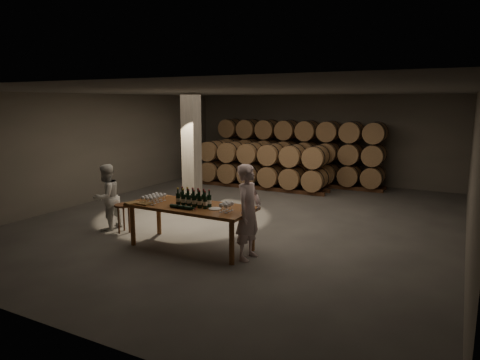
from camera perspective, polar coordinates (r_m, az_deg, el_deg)
The scene contains 15 objects.
room at distance 11.80m, azimuth -6.47°, elevation 3.70°, with size 12.00×12.00×12.00m.
tasting_table at distance 8.75m, azimuth -6.55°, elevation -4.01°, with size 2.60×1.10×0.90m.
barrel_stack_back at distance 15.73m, azimuth 7.67°, elevation 3.86°, with size 6.26×0.95×2.31m.
barrel_stack_front at distance 14.79m, azimuth 2.91°, elevation 2.08°, with size 4.70×0.95×1.57m.
bottle_cluster at distance 8.62m, azimuth -6.22°, elevation -2.65°, with size 0.74×0.24×0.36m.
lying_bottles at distance 8.43m, azimuth -7.79°, elevation -3.59°, with size 0.60×0.08×0.08m.
glass_cluster_left at distance 9.09m, azimuth -11.41°, elevation -2.18°, with size 0.30×0.52×0.16m.
glass_cluster_right at distance 8.16m, azimuth -1.82°, elevation -3.31°, with size 0.20×0.31×0.18m.
plate at distance 8.36m, azimuth -3.35°, elevation -3.84°, with size 0.26×0.26×0.01m, color silver.
notebook_near at distance 8.95m, azimuth -12.60°, elevation -3.09°, with size 0.27×0.21×0.03m, color olive.
notebook_corner at distance 9.08m, azimuth -14.14°, elevation -2.97°, with size 0.21×0.27×0.02m, color olive.
pen at distance 8.81m, azimuth -11.64°, elevation -3.33°, with size 0.01×0.01×0.13m, color black.
stool at distance 10.13m, azimuth -15.29°, elevation -3.81°, with size 0.39×0.39×0.66m.
person_man at distance 8.07m, azimuth 1.14°, elevation -4.31°, with size 0.67×0.44×1.83m, color silver.
person_woman at distance 10.42m, azimuth -17.35°, elevation -2.20°, with size 0.75×0.59×1.55m, color white.
Camera 1 is at (4.81, -9.48, 2.96)m, focal length 32.00 mm.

